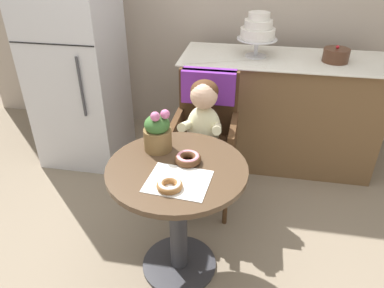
{
  "coord_description": "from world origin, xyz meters",
  "views": [
    {
      "loc": [
        0.35,
        -1.48,
        1.77
      ],
      "look_at": [
        0.05,
        0.15,
        0.77
      ],
      "focal_mm": 34.21,
      "sensor_mm": 36.0,
      "label": 1
    }
  ],
  "objects_px": {
    "wicker_chair": "(206,120)",
    "round_layer_cake": "(336,55)",
    "cafe_table": "(178,199)",
    "donut_mid": "(188,158)",
    "flower_vase": "(157,132)",
    "tiered_cake_stand": "(258,30)",
    "donut_front": "(170,185)",
    "seated_child": "(203,125)",
    "refrigerator": "(76,61)"
  },
  "relations": [
    {
      "from": "flower_vase",
      "to": "round_layer_cake",
      "type": "bearing_deg",
      "value": 47.3
    },
    {
      "from": "donut_mid",
      "to": "tiered_cake_stand",
      "type": "xyz_separation_m",
      "value": [
        0.28,
        1.25,
        0.35
      ]
    },
    {
      "from": "seated_child",
      "to": "round_layer_cake",
      "type": "distance_m",
      "value": 1.17
    },
    {
      "from": "cafe_table",
      "to": "round_layer_cake",
      "type": "relative_size",
      "value": 3.86
    },
    {
      "from": "cafe_table",
      "to": "donut_front",
      "type": "distance_m",
      "value": 0.29
    },
    {
      "from": "round_layer_cake",
      "to": "flower_vase",
      "type": "bearing_deg",
      "value": -132.7
    },
    {
      "from": "tiered_cake_stand",
      "to": "wicker_chair",
      "type": "bearing_deg",
      "value": -114.96
    },
    {
      "from": "cafe_table",
      "to": "donut_mid",
      "type": "height_order",
      "value": "donut_mid"
    },
    {
      "from": "wicker_chair",
      "to": "round_layer_cake",
      "type": "xyz_separation_m",
      "value": [
        0.86,
        0.59,
        0.31
      ]
    },
    {
      "from": "tiered_cake_stand",
      "to": "round_layer_cake",
      "type": "xyz_separation_m",
      "value": [
        0.58,
        -0.02,
        -0.15
      ]
    },
    {
      "from": "cafe_table",
      "to": "donut_front",
      "type": "height_order",
      "value": "donut_front"
    },
    {
      "from": "cafe_table",
      "to": "refrigerator",
      "type": "bearing_deg",
      "value": 133.67
    },
    {
      "from": "donut_front",
      "to": "refrigerator",
      "type": "bearing_deg",
      "value": 129.53
    },
    {
      "from": "donut_front",
      "to": "donut_mid",
      "type": "relative_size",
      "value": 0.89
    },
    {
      "from": "round_layer_cake",
      "to": "tiered_cake_stand",
      "type": "bearing_deg",
      "value": 177.92
    },
    {
      "from": "cafe_table",
      "to": "wicker_chair",
      "type": "xyz_separation_m",
      "value": [
        0.05,
        0.69,
        0.13
      ]
    },
    {
      "from": "wicker_chair",
      "to": "tiered_cake_stand",
      "type": "distance_m",
      "value": 0.81
    },
    {
      "from": "seated_child",
      "to": "tiered_cake_stand",
      "type": "relative_size",
      "value": 2.24
    },
    {
      "from": "seated_child",
      "to": "tiered_cake_stand",
      "type": "distance_m",
      "value": 0.92
    },
    {
      "from": "wicker_chair",
      "to": "flower_vase",
      "type": "distance_m",
      "value": 0.6
    },
    {
      "from": "wicker_chair",
      "to": "refrigerator",
      "type": "height_order",
      "value": "refrigerator"
    },
    {
      "from": "cafe_table",
      "to": "seated_child",
      "type": "height_order",
      "value": "seated_child"
    },
    {
      "from": "flower_vase",
      "to": "refrigerator",
      "type": "bearing_deg",
      "value": 133.87
    },
    {
      "from": "wicker_chair",
      "to": "donut_mid",
      "type": "relative_size",
      "value": 6.97
    },
    {
      "from": "cafe_table",
      "to": "donut_mid",
      "type": "bearing_deg",
      "value": 45.61
    },
    {
      "from": "flower_vase",
      "to": "refrigerator",
      "type": "distance_m",
      "value": 1.32
    },
    {
      "from": "donut_mid",
      "to": "round_layer_cake",
      "type": "xyz_separation_m",
      "value": [
        0.86,
        1.23,
        0.2
      ]
    },
    {
      "from": "flower_vase",
      "to": "tiered_cake_stand",
      "type": "height_order",
      "value": "tiered_cake_stand"
    },
    {
      "from": "donut_front",
      "to": "round_layer_cake",
      "type": "xyz_separation_m",
      "value": [
        0.9,
        1.46,
        0.21
      ]
    },
    {
      "from": "seated_child",
      "to": "wicker_chair",
      "type": "bearing_deg",
      "value": 90.0
    },
    {
      "from": "seated_child",
      "to": "tiered_cake_stand",
      "type": "height_order",
      "value": "tiered_cake_stand"
    },
    {
      "from": "seated_child",
      "to": "donut_mid",
      "type": "height_order",
      "value": "seated_child"
    },
    {
      "from": "cafe_table",
      "to": "donut_mid",
      "type": "xyz_separation_m",
      "value": [
        0.05,
        0.05,
        0.24
      ]
    },
    {
      "from": "donut_mid",
      "to": "refrigerator",
      "type": "bearing_deg",
      "value": 136.22
    },
    {
      "from": "donut_front",
      "to": "flower_vase",
      "type": "xyz_separation_m",
      "value": [
        -0.14,
        0.33,
        0.08
      ]
    },
    {
      "from": "seated_child",
      "to": "flower_vase",
      "type": "height_order",
      "value": "same"
    },
    {
      "from": "wicker_chair",
      "to": "donut_front",
      "type": "xyz_separation_m",
      "value": [
        -0.04,
        -0.87,
        0.1
      ]
    },
    {
      "from": "flower_vase",
      "to": "tiered_cake_stand",
      "type": "distance_m",
      "value": 1.27
    },
    {
      "from": "tiered_cake_stand",
      "to": "flower_vase",
      "type": "bearing_deg",
      "value": -112.03
    },
    {
      "from": "seated_child",
      "to": "refrigerator",
      "type": "xyz_separation_m",
      "value": [
        -1.1,
        0.56,
        0.17
      ]
    },
    {
      "from": "donut_mid",
      "to": "round_layer_cake",
      "type": "bearing_deg",
      "value": 55.03
    },
    {
      "from": "seated_child",
      "to": "tiered_cake_stand",
      "type": "bearing_deg",
      "value": 69.67
    },
    {
      "from": "donut_mid",
      "to": "flower_vase",
      "type": "bearing_deg",
      "value": 151.31
    },
    {
      "from": "round_layer_cake",
      "to": "refrigerator",
      "type": "bearing_deg",
      "value": -174.77
    },
    {
      "from": "wicker_chair",
      "to": "seated_child",
      "type": "xyz_separation_m",
      "value": [
        -0.0,
        -0.16,
        0.04
      ]
    },
    {
      "from": "wicker_chair",
      "to": "refrigerator",
      "type": "distance_m",
      "value": 1.19
    },
    {
      "from": "cafe_table",
      "to": "donut_mid",
      "type": "distance_m",
      "value": 0.25
    },
    {
      "from": "donut_mid",
      "to": "wicker_chair",
      "type": "bearing_deg",
      "value": 89.97
    },
    {
      "from": "donut_mid",
      "to": "flower_vase",
      "type": "distance_m",
      "value": 0.22
    },
    {
      "from": "wicker_chair",
      "to": "donut_mid",
      "type": "bearing_deg",
      "value": -85.73
    }
  ]
}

